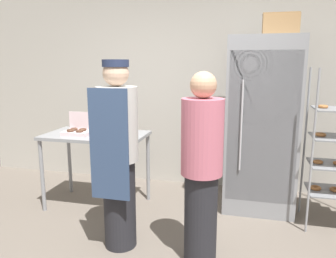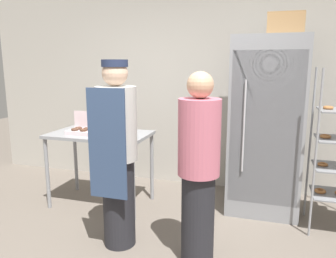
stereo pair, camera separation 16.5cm
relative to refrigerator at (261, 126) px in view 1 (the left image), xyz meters
name	(u,v)px [view 1 (the left image)]	position (x,y,z in m)	size (l,w,h in m)	color
back_wall	(193,85)	(-0.89, 0.65, 0.41)	(6.40, 0.12, 2.79)	#B7B2A8
refrigerator	(261,126)	(0.00, 0.00, 0.00)	(0.78, 0.67, 1.97)	gray
prep_counter	(96,142)	(-1.86, -0.40, -0.21)	(1.16, 0.67, 0.88)	gray
donut_box	(77,131)	(-2.02, -0.52, -0.06)	(0.30, 0.21, 0.26)	silver
blender_pitcher	(112,122)	(-1.66, -0.37, 0.03)	(0.14, 0.14, 0.31)	#99999E
cardboard_storage_box	(280,25)	(0.14, -0.02, 1.09)	(0.37, 0.30, 0.23)	#A87F51
person_baker	(118,154)	(-1.26, -1.18, -0.09)	(0.36, 0.38, 1.71)	#232328
person_customer	(202,169)	(-0.50, -1.24, -0.16)	(0.34, 0.34, 1.62)	#232328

